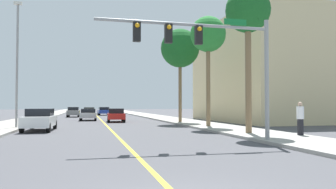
# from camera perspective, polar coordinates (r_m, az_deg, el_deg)

# --- Properties ---
(ground) EXTENTS (192.00, 192.00, 0.00)m
(ground) POSITION_cam_1_polar(r_m,az_deg,el_deg) (47.12, -11.89, -3.94)
(ground) COLOR #47474C
(sidewalk_left) EXTENTS (3.82, 168.00, 0.15)m
(sidewalk_left) POSITION_cam_1_polar(r_m,az_deg,el_deg) (47.51, -21.62, -3.74)
(sidewalk_left) COLOR #9E9B93
(sidewalk_left) RESTS_ON ground
(sidewalk_right) EXTENTS (3.82, 168.00, 0.15)m
(sidewalk_right) POSITION_cam_1_polar(r_m,az_deg,el_deg) (48.08, -2.26, -3.84)
(sidewalk_right) COLOR #9E9B93
(sidewalk_right) RESTS_ON ground
(lane_marking_center) EXTENTS (0.16, 144.00, 0.01)m
(lane_marking_center) POSITION_cam_1_polar(r_m,az_deg,el_deg) (47.12, -11.89, -3.93)
(lane_marking_center) COLOR yellow
(lane_marking_center) RESTS_ON ground
(building_right_near) EXTENTS (14.23, 17.71, 10.90)m
(building_right_near) POSITION_cam_1_polar(r_m,az_deg,el_deg) (39.28, 18.38, 3.65)
(building_right_near) COLOR beige
(building_right_near) RESTS_ON ground
(traffic_signal_mast) EXTENTS (8.04, 0.36, 5.61)m
(traffic_signal_mast) POSITION_cam_1_polar(r_m,az_deg,el_deg) (15.10, 7.60, 7.91)
(traffic_signal_mast) COLOR gray
(traffic_signal_mast) RESTS_ON sidewalk_right
(street_lamp) EXTENTS (0.56, 0.28, 9.16)m
(street_lamp) POSITION_cam_1_polar(r_m,az_deg,el_deg) (26.51, -24.63, 5.71)
(street_lamp) COLOR gray
(street_lamp) RESTS_ON sidewalk_left
(palm_near) EXTENTS (2.61, 2.61, 8.44)m
(palm_near) POSITION_cam_1_polar(r_m,az_deg,el_deg) (20.31, 13.64, 13.52)
(palm_near) COLOR brown
(palm_near) RESTS_ON sidewalk_right
(palm_mid) EXTENTS (2.77, 2.77, 8.50)m
(palm_mid) POSITION_cam_1_polar(r_m,az_deg,el_deg) (26.17, 6.93, 10.05)
(palm_mid) COLOR brown
(palm_mid) RESTS_ON sidewalk_right
(palm_far) EXTENTS (3.73, 3.73, 8.97)m
(palm_far) POSITION_cam_1_polar(r_m,az_deg,el_deg) (32.19, 2.10, 7.91)
(palm_far) COLOR brown
(palm_far) RESTS_ON sidewalk_right
(car_silver) EXTENTS (1.89, 4.36, 1.33)m
(car_silver) POSITION_cam_1_polar(r_m,az_deg,el_deg) (38.96, -13.63, -3.34)
(car_silver) COLOR #BCBCC1
(car_silver) RESTS_ON ground
(car_white) EXTENTS (1.92, 4.53, 1.51)m
(car_white) POSITION_cam_1_polar(r_m,az_deg,el_deg) (24.12, -21.28, -4.02)
(car_white) COLOR white
(car_white) RESTS_ON ground
(car_yellow) EXTENTS (1.94, 3.91, 1.40)m
(car_yellow) POSITION_cam_1_polar(r_m,az_deg,el_deg) (53.34, -13.53, -2.90)
(car_yellow) COLOR gold
(car_yellow) RESTS_ON ground
(car_red) EXTENTS (1.93, 4.22, 1.40)m
(car_red) POSITION_cam_1_polar(r_m,az_deg,el_deg) (34.87, -8.98, -3.52)
(car_red) COLOR red
(car_red) RESTS_ON ground
(car_blue) EXTENTS (2.02, 4.56, 1.41)m
(car_blue) POSITION_cam_1_polar(r_m,az_deg,el_deg) (58.39, -11.06, -2.80)
(car_blue) COLOR #1E389E
(car_blue) RESTS_ON ground
(car_gray) EXTENTS (1.82, 4.28, 1.46)m
(car_gray) POSITION_cam_1_polar(r_m,az_deg,el_deg) (50.61, -16.02, -2.90)
(car_gray) COLOR slate
(car_gray) RESTS_ON ground
(pedestrian) EXTENTS (0.38, 0.38, 1.77)m
(pedestrian) POSITION_cam_1_polar(r_m,az_deg,el_deg) (18.97, 21.91, -3.87)
(pedestrian) COLOR black
(pedestrian) RESTS_ON sidewalk_right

